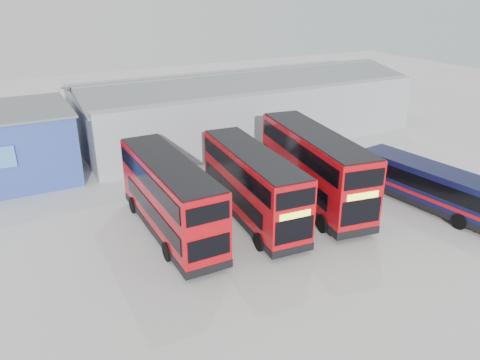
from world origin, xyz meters
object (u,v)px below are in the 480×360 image
double_decker_centre (252,186)px  maintenance_shed (244,106)px  double_decker_left (170,198)px  double_decker_right (314,168)px  single_decker_blue (431,188)px

double_decker_centre → maintenance_shed: bearing=67.9°
double_decker_left → double_decker_right: size_ratio=0.92×
double_decker_centre → double_decker_right: size_ratio=0.91×
double_decker_centre → single_decker_blue: bearing=-15.2°
double_decker_left → maintenance_shed: bearing=-130.5°
maintenance_shed → single_decker_blue: (2.83, -19.68, -1.26)m
double_decker_left → single_decker_blue: size_ratio=1.03×
double_decker_right → single_decker_blue: size_ratio=1.12×
single_decker_blue → double_decker_right: bearing=-40.8°
maintenance_shed → double_decker_centre: maintenance_shed is taller
double_decker_left → double_decker_centre: double_decker_left is taller
maintenance_shed → double_decker_right: maintenance_shed is taller
double_decker_left → double_decker_centre: 4.98m
double_decker_centre → double_decker_left: bearing=178.2°
maintenance_shed → double_decker_left: size_ratio=2.92×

